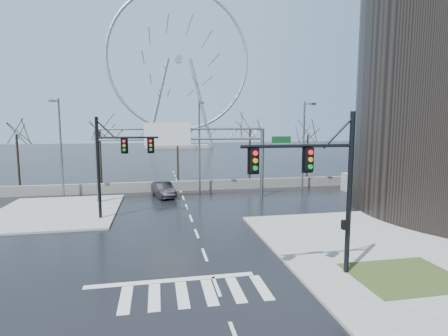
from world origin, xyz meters
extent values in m
plane|color=black|center=(0.00, 0.00, 0.00)|extent=(260.00, 260.00, 0.00)
cube|color=gray|center=(10.00, 2.00, 0.07)|extent=(12.00, 10.00, 0.15)
cube|color=gray|center=(-11.00, 12.00, 0.07)|extent=(10.00, 12.00, 0.15)
cube|color=#2E3B18|center=(9.00, -5.00, 0.15)|extent=(5.00, 4.00, 0.02)
cube|color=slate|center=(0.00, 20.00, 0.55)|extent=(52.00, 0.50, 1.10)
cylinder|color=black|center=(6.50, -4.00, 4.00)|extent=(0.24, 0.24, 8.00)
cylinder|color=black|center=(3.80, -4.00, 6.40)|extent=(5.40, 0.16, 0.16)
cube|color=black|center=(4.30, -4.15, 5.80)|extent=(0.35, 0.28, 1.05)
cube|color=black|center=(1.70, -4.15, 5.80)|extent=(0.35, 0.28, 1.05)
cylinder|color=black|center=(-7.00, 9.00, 4.00)|extent=(0.24, 0.24, 8.00)
cylinder|color=black|center=(-4.70, 9.00, 6.40)|extent=(4.60, 0.16, 0.16)
cube|color=black|center=(-5.00, 8.85, 5.80)|extent=(0.35, 0.28, 1.05)
cube|color=black|center=(-3.00, 8.85, 5.80)|extent=(0.35, 0.28, 1.05)
cylinder|color=slate|center=(-8.00, 15.00, 3.50)|extent=(0.36, 0.36, 7.00)
cylinder|color=slate|center=(8.00, 15.00, 3.50)|extent=(0.36, 0.36, 7.00)
cylinder|color=slate|center=(0.00, 15.00, 7.00)|extent=(16.00, 0.20, 0.20)
cylinder|color=slate|center=(0.00, 15.00, 6.00)|extent=(16.00, 0.20, 0.20)
cube|color=#084214|center=(-1.50, 14.85, 6.50)|extent=(4.20, 0.10, 2.00)
cube|color=silver|center=(-1.50, 14.79, 6.50)|extent=(4.40, 0.02, 2.20)
cylinder|color=slate|center=(-12.00, 18.50, 5.00)|extent=(0.20, 0.20, 10.00)
cylinder|color=slate|center=(-12.00, 17.40, 9.70)|extent=(0.12, 2.20, 0.12)
cube|color=slate|center=(-12.00, 16.40, 9.60)|extent=(0.50, 0.70, 0.18)
cylinder|color=slate|center=(2.00, 18.50, 5.00)|extent=(0.20, 0.20, 10.00)
cylinder|color=slate|center=(2.00, 17.40, 9.70)|extent=(0.12, 2.20, 0.12)
cube|color=slate|center=(2.00, 16.40, 9.60)|extent=(0.50, 0.70, 0.18)
cylinder|color=slate|center=(14.00, 18.50, 5.00)|extent=(0.20, 0.20, 10.00)
cylinder|color=slate|center=(14.00, 17.40, 9.70)|extent=(0.12, 2.20, 0.12)
cube|color=slate|center=(14.00, 16.40, 9.60)|extent=(0.50, 0.70, 0.18)
cylinder|color=black|center=(-18.00, 24.00, 3.15)|extent=(0.24, 0.24, 6.30)
cylinder|color=black|center=(-9.00, 23.50, 3.38)|extent=(0.24, 0.24, 6.75)
cylinder|color=black|center=(0.00, 24.50, 2.93)|extent=(0.24, 0.24, 5.85)
cylinder|color=black|center=(9.00, 23.50, 3.51)|extent=(0.24, 0.24, 7.02)
cylinder|color=black|center=(17.00, 24.00, 3.06)|extent=(0.24, 0.24, 6.12)
cube|color=gray|center=(5.00, 95.00, 0.50)|extent=(18.00, 6.00, 1.00)
torus|color=#B2B2B7|center=(5.00, 95.00, 28.00)|extent=(45.00, 1.00, 45.00)
cylinder|color=#B2B2B7|center=(5.00, 95.00, 28.00)|extent=(2.40, 1.50, 2.40)
cylinder|color=#B2B2B7|center=(-2.00, 95.00, 14.00)|extent=(8.28, 1.20, 28.82)
cylinder|color=#B2B2B7|center=(12.00, 95.00, 14.00)|extent=(8.28, 1.20, 28.82)
imported|color=black|center=(-1.97, 17.00, 0.76)|extent=(2.63, 4.85, 1.52)
camera|label=1|loc=(-2.56, -19.04, 7.35)|focal=28.00mm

